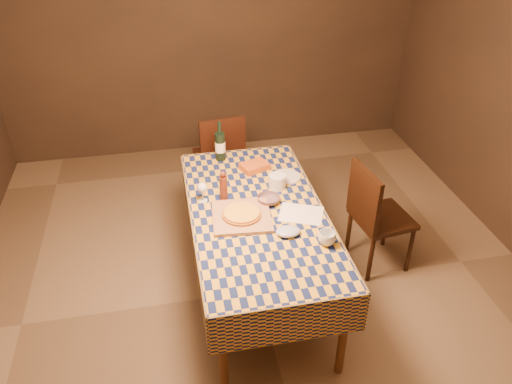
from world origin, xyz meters
TOP-DOWN VIEW (x-y plane):
  - room at (0.00, 0.00)m, footprint 5.00×5.10m
  - dining_table at (0.00, 0.00)m, footprint 0.94×1.84m
  - cutting_board at (-0.12, -0.06)m, footprint 0.43×0.43m
  - pizza at (-0.12, -0.06)m, footprint 0.36×0.36m
  - pepper_mill at (-0.21, 0.19)m, footprint 0.07×0.07m
  - bowl at (0.10, 0.09)m, footprint 0.18×0.18m
  - wine_glass at (-0.36, 0.21)m, footprint 0.08×0.08m
  - wine_bottle at (-0.15, 0.79)m, footprint 0.09×0.09m
  - deli_tub at (0.21, 0.27)m, footprint 0.14×0.14m
  - takeout_container at (0.09, 0.57)m, footprint 0.25×0.21m
  - white_plate at (0.31, 0.40)m, footprint 0.26×0.26m
  - tumbler at (0.36, -0.44)m, footprint 0.12×0.12m
  - flour_patch at (0.29, -0.09)m, footprint 0.36×0.33m
  - flour_bag at (0.15, -0.30)m, footprint 0.20×0.18m
  - chair_far at (-0.09, 1.32)m, footprint 0.47×0.47m
  - chair_right at (0.97, 0.14)m, footprint 0.48×0.47m

SIDE VIEW (x-z plane):
  - chair_far at x=-0.09m, z-range 0.06..0.99m
  - chair_right at x=0.97m, z-range 0.06..0.99m
  - dining_table at x=0.00m, z-range 0.31..1.08m
  - flour_patch at x=0.29m, z-range 0.77..0.77m
  - white_plate at x=0.31m, z-range 0.77..0.78m
  - cutting_board at x=-0.12m, z-range 0.77..0.79m
  - flour_bag at x=0.15m, z-range 0.77..0.82m
  - bowl at x=0.10m, z-range 0.77..0.82m
  - takeout_container at x=0.09m, z-range 0.77..0.82m
  - pizza at x=-0.12m, z-range 0.79..0.82m
  - tumbler at x=0.36m, z-range 0.77..0.86m
  - deli_tub at x=0.21m, z-range 0.77..0.88m
  - wine_glass at x=-0.36m, z-range 0.80..0.95m
  - pepper_mill at x=-0.21m, z-range 0.76..1.00m
  - wine_bottle at x=-0.15m, z-range 0.73..1.06m
  - room at x=0.00m, z-range 0.00..2.70m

